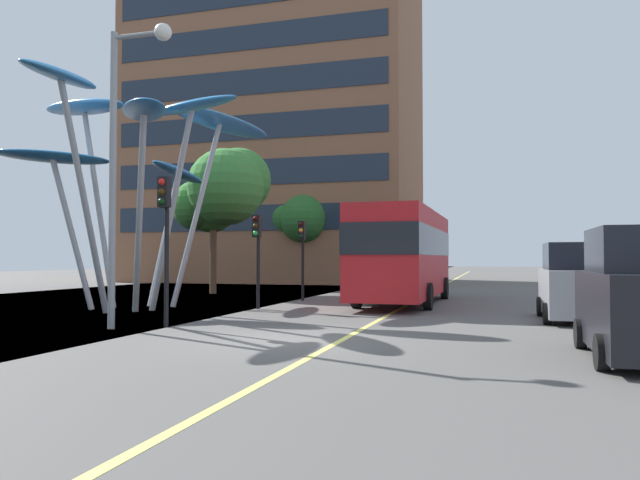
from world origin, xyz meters
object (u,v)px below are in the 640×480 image
leaf_sculpture (137,137)px  traffic_light_island_mid (302,243)px  traffic_light_kerb_near (165,219)px  car_parked_mid (575,284)px  traffic_light_kerb_far (257,241)px  red_bus (404,251)px  street_lamp (126,136)px

leaf_sculpture → traffic_light_island_mid: leaf_sculpture is taller
leaf_sculpture → traffic_light_kerb_near: bearing=-49.7°
leaf_sculpture → car_parked_mid: leaf_sculpture is taller
leaf_sculpture → traffic_light_kerb_far: leaf_sculpture is taller
leaf_sculpture → car_parked_mid: 15.49m
traffic_light_kerb_near → traffic_light_island_mid: traffic_light_kerb_near is taller
traffic_light_kerb_near → traffic_light_island_mid: bearing=87.5°
traffic_light_kerb_near → car_parked_mid: size_ratio=0.99×
red_bus → traffic_light_island_mid: 4.43m
red_bus → traffic_light_kerb_near: bearing=-115.8°
car_parked_mid → street_lamp: size_ratio=0.51×
traffic_light_kerb_near → traffic_light_island_mid: (0.44, 10.30, -0.39)m
traffic_light_kerb_far → street_lamp: (-0.96, -6.54, 2.52)m
red_bus → car_parked_mid: size_ratio=2.55×
leaf_sculpture → traffic_light_kerb_near: size_ratio=2.72×
red_bus → traffic_light_kerb_near: 11.19m
red_bus → traffic_light_island_mid: red_bus is taller
leaf_sculpture → traffic_light_kerb_near: 7.06m
leaf_sculpture → street_lamp: 6.42m
red_bus → leaf_sculpture: bearing=-149.2°
traffic_light_island_mid → car_parked_mid: size_ratio=0.85×
leaf_sculpture → car_parked_mid: bearing=0.2°
red_bus → car_parked_mid: 7.84m
red_bus → car_parked_mid: red_bus is taller
traffic_light_kerb_far → street_lamp: bearing=-98.3°
traffic_light_kerb_near → traffic_light_island_mid: 10.32m
red_bus → street_lamp: 12.42m
red_bus → car_parked_mid: (5.73, -5.24, -1.07)m
traffic_light_kerb_far → street_lamp: street_lamp is taller
leaf_sculpture → red_bus: bearing=30.8°
red_bus → traffic_light_kerb_near: traffic_light_kerb_near is taller
traffic_light_kerb_near → street_lamp: size_ratio=0.51×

